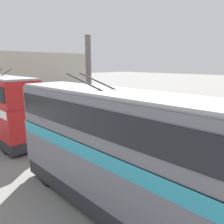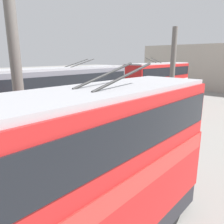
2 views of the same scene
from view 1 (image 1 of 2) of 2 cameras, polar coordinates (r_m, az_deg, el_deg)
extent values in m
cylinder|color=#605B56|center=(17.15, -6.04, 5.52)|extent=(0.43, 0.43, 8.29)
cube|color=#333338|center=(18.11, -5.74, -7.47)|extent=(0.77, 0.77, 0.08)
cylinder|color=black|center=(13.28, -8.64, -13.10)|extent=(1.00, 0.30, 1.00)
cylinder|color=black|center=(12.31, -16.83, -15.70)|extent=(1.00, 0.30, 1.00)
cube|color=#28282D|center=(10.04, 0.14, -21.03)|extent=(10.67, 2.45, 0.77)
cube|color=slate|center=(9.30, 0.15, -13.37)|extent=(10.88, 2.50, 2.20)
cube|color=teal|center=(8.97, 0.15, -8.64)|extent=(10.56, 2.54, 0.55)
cube|color=slate|center=(8.62, 0.15, -1.31)|extent=(10.78, 2.42, 1.81)
cube|color=black|center=(8.60, 0.15, -0.73)|extent=(10.45, 2.51, 0.99)
cube|color=#9E9EA3|center=(8.44, 0.16, 5.12)|extent=(10.67, 2.25, 0.14)
cylinder|color=#282828|center=(9.63, -4.14, 8.16)|extent=(2.35, 0.07, 0.65)
cylinder|color=#282828|center=(9.19, -7.48, 7.88)|extent=(2.35, 0.07, 0.65)
cylinder|color=black|center=(17.93, -19.65, -6.95)|extent=(0.92, 0.30, 0.92)
cylinder|color=black|center=(17.23, -26.01, -8.31)|extent=(0.92, 0.30, 0.92)
cube|color=#28282D|center=(20.95, -26.81, -4.32)|extent=(10.62, 2.45, 0.76)
cube|color=red|center=(20.60, -27.22, -0.30)|extent=(10.84, 2.50, 2.25)
cylinder|color=#282828|center=(19.03, -25.95, 9.24)|extent=(2.35, 0.07, 0.65)
cube|color=#2D2D33|center=(10.50, 19.27, -21.98)|extent=(0.35, 0.29, 0.76)
cube|color=#4C7051|center=(10.13, 19.57, -18.65)|extent=(0.47, 0.36, 0.66)
sphere|color=#A37A5B|center=(9.91, 19.76, -16.48)|extent=(0.21, 0.21, 0.21)
cylinder|color=#235638|center=(15.94, 18.84, -9.33)|extent=(0.53, 0.53, 0.92)
cylinder|color=#235638|center=(15.94, 18.84, -9.33)|extent=(0.56, 0.56, 0.04)
camera|label=2|loc=(19.76, 56.84, 6.14)|focal=35.00mm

